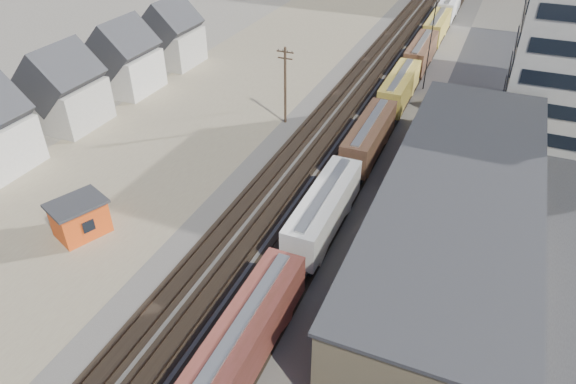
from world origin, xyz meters
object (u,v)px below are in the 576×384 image
at_px(maintenance_shed, 80,218).
at_px(freight_train, 386,110).
at_px(utility_pole_north, 285,84).
at_px(parked_car_blue, 576,122).

bearing_deg(maintenance_shed, freight_train, 56.69).
bearing_deg(utility_pole_north, maintenance_shed, -106.26).
bearing_deg(parked_car_blue, utility_pole_north, 138.41).
relative_size(utility_pole_north, maintenance_shed, 1.70).
distance_m(freight_train, utility_pole_north, 12.88).
height_order(freight_train, utility_pole_north, utility_pole_north).
relative_size(freight_train, parked_car_blue, 22.81).
distance_m(freight_train, maintenance_shed, 37.53).
distance_m(freight_train, parked_car_blue, 24.70).
height_order(freight_train, parked_car_blue, freight_train).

